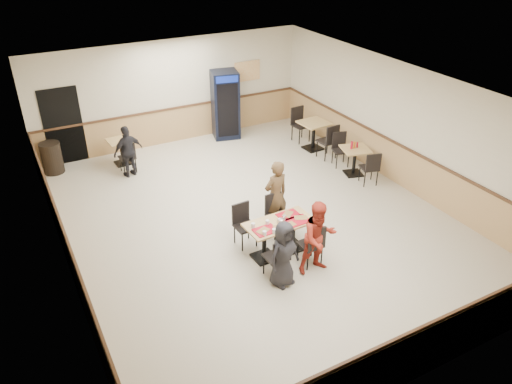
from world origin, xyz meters
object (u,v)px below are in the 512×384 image
diner_man_opposite (276,196)px  side_table_far (314,131)px  diner_woman_right (319,238)px  pepsi_cooler (225,105)px  trash_bin (52,158)px  diner_woman_left (284,254)px  main_table (279,233)px  side_table_near (355,157)px  back_table (121,148)px  lone_diner (128,151)px

diner_man_opposite → side_table_far: bearing=-142.0°
diner_woman_right → pepsi_cooler: pepsi_cooler is taller
trash_bin → diner_woman_left: bearing=-66.0°
main_table → side_table_near: (3.49, 2.06, -0.00)m
side_table_near → back_table: (-5.16, 3.48, -0.02)m
diner_woman_left → back_table: bearing=87.2°
trash_bin → diner_man_opposite: bearing=-52.9°
back_table → diner_woman_left: bearing=-78.9°
diner_woman_left → back_table: (-1.26, 6.39, -0.19)m
diner_woman_right → diner_man_opposite: diner_man_opposite is taller
diner_man_opposite → side_table_near: 3.33m
side_table_far → pepsi_cooler: pepsi_cooler is taller
main_table → lone_diner: bearing=107.3°
side_table_near → side_table_far: 1.83m
side_table_far → pepsi_cooler: bearing=131.6°
diner_man_opposite → main_table: bearing=57.0°
diner_woman_left → back_table: 6.51m
diner_man_opposite → side_table_near: (3.08, 1.22, -0.31)m
diner_man_opposite → lone_diner: bearing=-69.1°
back_table → trash_bin: bearing=168.6°
main_table → diner_woman_left: 0.95m
lone_diner → pepsi_cooler: (3.30, 1.18, 0.32)m
main_table → trash_bin: trash_bin is taller
trash_bin → back_table: bearing=-11.4°
diner_woman_right → trash_bin: size_ratio=1.79×
diner_woman_right → diner_woman_left: bearing=-174.7°
side_table_near → trash_bin: trash_bin is taller
diner_woman_right → trash_bin: (-3.78, 6.71, -0.33)m
diner_woman_left → side_table_near: size_ratio=1.56×
diner_woman_right → lone_diner: diner_woman_right is taller
side_table_near → pepsi_cooler: 4.33m
main_table → side_table_far: (3.45, 3.89, 0.06)m
pepsi_cooler → side_table_far: bearing=-35.1°
lone_diner → side_table_near: lone_diner is taller
lone_diner → trash_bin: 2.10m
diner_woman_left → trash_bin: bearing=100.1°
side_table_near → trash_bin: (-6.90, 3.83, -0.07)m
side_table_near → back_table: side_table_near is taller
diner_woman_right → pepsi_cooler: size_ratio=0.74×
main_table → pepsi_cooler: size_ratio=0.69×
diner_woman_left → diner_woman_right: 0.78m
side_table_near → main_table: bearing=-149.5°
side_table_near → diner_woman_right: bearing=-137.3°
back_table → diner_woman_right: bearing=-72.2°
diner_woman_right → pepsi_cooler: (1.26, 6.75, 0.26)m
diner_woman_right → pepsi_cooler: 6.87m
main_table → side_table_near: 4.05m
diner_man_opposite → pepsi_cooler: (1.22, 5.09, 0.21)m
pepsi_cooler → lone_diner: bearing=-147.0°
diner_woman_left → side_table_far: size_ratio=1.60×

